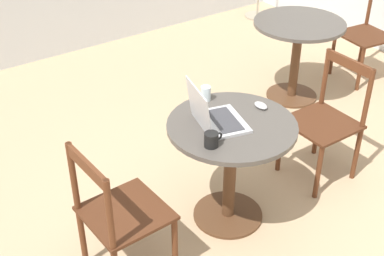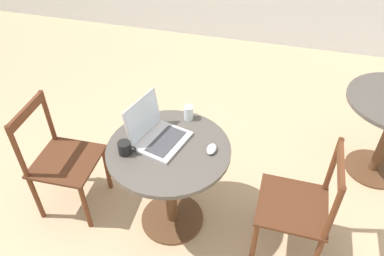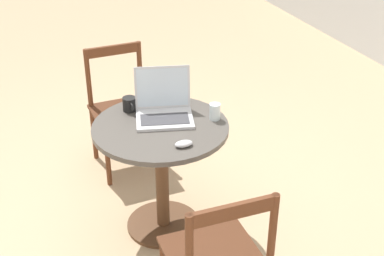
{
  "view_description": "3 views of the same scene",
  "coord_description": "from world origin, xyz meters",
  "px_view_note": "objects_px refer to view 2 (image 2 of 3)",
  "views": [
    {
      "loc": [
        -1.59,
        -1.92,
        2.44
      ],
      "look_at": [
        0.1,
        0.47,
        0.56
      ],
      "focal_mm": 50.0,
      "sensor_mm": 36.0,
      "label": 1
    },
    {
      "loc": [
        0.77,
        -1.47,
        2.34
      ],
      "look_at": [
        0.23,
        0.51,
        0.62
      ],
      "focal_mm": 35.0,
      "sensor_mm": 36.0,
      "label": 2
    },
    {
      "loc": [
        2.75,
        -0.64,
        2.22
      ],
      "look_at": [
        0.11,
        0.37,
        0.64
      ],
      "focal_mm": 50.0,
      "sensor_mm": 36.0,
      "label": 3
    }
  ],
  "objects_px": {
    "chair_near_right": "(300,206)",
    "chair_near_left": "(61,160)",
    "laptop": "(157,133)",
    "cafe_table_near": "(170,168)",
    "mouse": "(212,149)",
    "mug": "(125,148)",
    "drinking_glass": "(189,113)"
  },
  "relations": [
    {
      "from": "chair_near_right",
      "to": "chair_near_left",
      "type": "bearing_deg",
      "value": -179.23
    },
    {
      "from": "chair_near_right",
      "to": "chair_near_left",
      "type": "relative_size",
      "value": 1.0
    },
    {
      "from": "chair_near_left",
      "to": "laptop",
      "type": "relative_size",
      "value": 2.25
    },
    {
      "from": "chair_near_left",
      "to": "laptop",
      "type": "height_order",
      "value": "laptop"
    },
    {
      "from": "cafe_table_near",
      "to": "mouse",
      "type": "bearing_deg",
      "value": 9.53
    },
    {
      "from": "chair_near_left",
      "to": "mug",
      "type": "bearing_deg",
      "value": -8.21
    },
    {
      "from": "chair_near_right",
      "to": "chair_near_left",
      "type": "distance_m",
      "value": 1.68
    },
    {
      "from": "mouse",
      "to": "mug",
      "type": "relative_size",
      "value": 0.84
    },
    {
      "from": "chair_near_right",
      "to": "cafe_table_near",
      "type": "bearing_deg",
      "value": 179.36
    },
    {
      "from": "mug",
      "to": "cafe_table_near",
      "type": "bearing_deg",
      "value": 25.31
    },
    {
      "from": "laptop",
      "to": "mug",
      "type": "bearing_deg",
      "value": -131.16
    },
    {
      "from": "chair_near_right",
      "to": "drinking_glass",
      "type": "bearing_deg",
      "value": 157.97
    },
    {
      "from": "mug",
      "to": "drinking_glass",
      "type": "height_order",
      "value": "drinking_glass"
    },
    {
      "from": "laptop",
      "to": "mug",
      "type": "xyz_separation_m",
      "value": [
        -0.15,
        -0.17,
        -0.01
      ]
    },
    {
      "from": "mug",
      "to": "drinking_glass",
      "type": "xyz_separation_m",
      "value": [
        0.28,
        0.44,
        0.01
      ]
    },
    {
      "from": "laptop",
      "to": "drinking_glass",
      "type": "relative_size",
      "value": 4.05
    },
    {
      "from": "chair_near_left",
      "to": "mug",
      "type": "height_order",
      "value": "chair_near_left"
    },
    {
      "from": "mouse",
      "to": "laptop",
      "type": "bearing_deg",
      "value": 178.52
    },
    {
      "from": "mug",
      "to": "mouse",
      "type": "bearing_deg",
      "value": 17.37
    },
    {
      "from": "cafe_table_near",
      "to": "laptop",
      "type": "height_order",
      "value": "laptop"
    },
    {
      "from": "cafe_table_near",
      "to": "drinking_glass",
      "type": "distance_m",
      "value": 0.4
    },
    {
      "from": "chair_near_right",
      "to": "mouse",
      "type": "height_order",
      "value": "chair_near_right"
    },
    {
      "from": "cafe_table_near",
      "to": "chair_near_left",
      "type": "relative_size",
      "value": 0.89
    },
    {
      "from": "mouse",
      "to": "mug",
      "type": "xyz_separation_m",
      "value": [
        -0.51,
        -0.16,
        0.03
      ]
    },
    {
      "from": "chair_near_left",
      "to": "drinking_glass",
      "type": "bearing_deg",
      "value": 22.53
    },
    {
      "from": "chair_near_right",
      "to": "drinking_glass",
      "type": "height_order",
      "value": "chair_near_right"
    },
    {
      "from": "chair_near_right",
      "to": "mug",
      "type": "xyz_separation_m",
      "value": [
        -1.1,
        -0.1,
        0.33
      ]
    },
    {
      "from": "chair_near_right",
      "to": "drinking_glass",
      "type": "relative_size",
      "value": 9.1
    },
    {
      "from": "cafe_table_near",
      "to": "chair_near_right",
      "type": "distance_m",
      "value": 0.87
    },
    {
      "from": "laptop",
      "to": "chair_near_left",
      "type": "bearing_deg",
      "value": -173.16
    },
    {
      "from": "chair_near_right",
      "to": "mug",
      "type": "distance_m",
      "value": 1.16
    },
    {
      "from": "cafe_table_near",
      "to": "mug",
      "type": "height_order",
      "value": "mug"
    }
  ]
}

